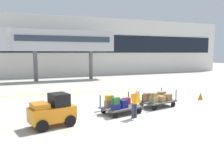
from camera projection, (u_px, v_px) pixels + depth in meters
ground_plane at (114, 125)px, 11.44m from camera, size 120.00×120.00×0.00m
apron_lead_line at (53, 94)px, 20.02m from camera, size 16.89×1.17×0.01m
terminal_building at (47, 46)px, 34.68m from camera, size 63.07×2.51×8.98m
jet_bridge at (51, 41)px, 29.01m from camera, size 15.06×3.00×6.32m
baggage_tug at (53, 111)px, 11.16m from camera, size 2.29×1.63×1.58m
baggage_cart_lead at (119, 105)px, 13.51m from camera, size 3.09×1.88×1.10m
baggage_cart_middle at (157, 99)px, 15.30m from camera, size 3.09×1.88×1.10m
baggage_handler at (135, 103)px, 12.54m from camera, size 0.52×0.53×1.56m
safety_cone_near at (201, 96)px, 17.58m from camera, size 0.36×0.36×0.55m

